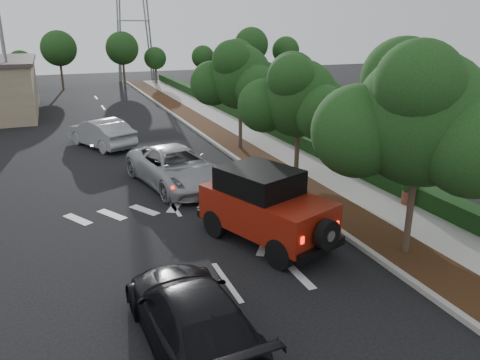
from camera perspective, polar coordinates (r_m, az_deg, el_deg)
ground at (r=13.03m, az=-1.62°, el=-12.32°), size 120.00×120.00×0.00m
curb at (r=24.93m, az=-1.24°, el=3.16°), size 0.20×70.00×0.15m
planting_strip at (r=25.29m, az=0.89°, el=3.35°), size 1.80×70.00×0.12m
sidewalk at (r=26.06m, az=4.76°, el=3.75°), size 2.00×70.00×0.12m
hedge at (r=26.61m, az=7.49°, el=4.72°), size 0.80×70.00×0.80m
transmission_tower at (r=59.71m, az=-12.43°, el=11.69°), size 7.00×4.00×28.00m
street_tree_near at (r=15.29m, az=19.42°, el=-8.53°), size 3.80×3.80×5.92m
street_tree_mid at (r=20.57m, az=6.79°, el=-0.56°), size 3.20×3.20×5.32m
street_tree_far at (r=26.20m, az=0.05°, el=3.76°), size 3.40×3.40×5.62m
light_pole_a at (r=37.22m, az=-25.69°, el=6.37°), size 2.00×0.22×9.00m
light_pole_b at (r=49.12m, az=-26.18°, el=8.85°), size 2.00×0.22×9.00m
red_jeep at (r=14.85m, az=2.64°, el=-3.08°), size 3.45×4.90×2.40m
silver_suv_ahead at (r=20.28m, az=-7.79°, el=1.54°), size 3.74×6.27×1.63m
black_suv_oncoming at (r=10.52m, az=-5.94°, el=-16.01°), size 2.36×5.18×1.47m
silver_sedan_oncoming at (r=27.74m, az=-16.61°, el=5.53°), size 3.59×5.16×1.61m
terracotta_planter at (r=18.90m, az=20.00°, el=-0.88°), size 0.65×0.65×1.13m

